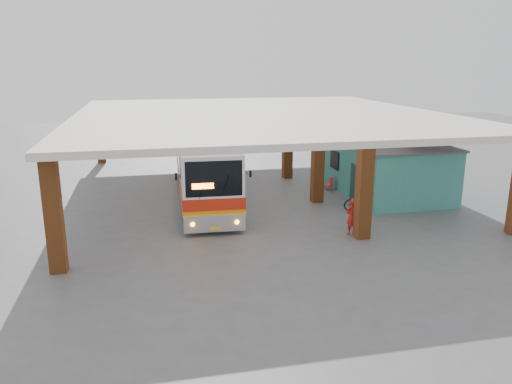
{
  "coord_description": "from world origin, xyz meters",
  "views": [
    {
      "loc": [
        -6.07,
        -22.36,
        7.59
      ],
      "look_at": [
        -1.12,
        0.0,
        1.55
      ],
      "focal_mm": 35.0,
      "sensor_mm": 36.0,
      "label": 1
    }
  ],
  "objects_px": {
    "motorcycle": "(363,202)",
    "pedestrian": "(352,216)",
    "coach_bus": "(204,165)",
    "red_chair": "(330,184)"
  },
  "relations": [
    {
      "from": "motorcycle",
      "to": "red_chair",
      "type": "height_order",
      "value": "motorcycle"
    },
    {
      "from": "coach_bus",
      "to": "red_chair",
      "type": "distance_m",
      "value": 7.82
    },
    {
      "from": "red_chair",
      "to": "coach_bus",
      "type": "bearing_deg",
      "value": -179.86
    },
    {
      "from": "motorcycle",
      "to": "pedestrian",
      "type": "xyz_separation_m",
      "value": [
        -1.96,
        -3.16,
        0.32
      ]
    },
    {
      "from": "red_chair",
      "to": "pedestrian",
      "type": "bearing_deg",
      "value": -105.6
    },
    {
      "from": "motorcycle",
      "to": "red_chair",
      "type": "relative_size",
      "value": 2.49
    },
    {
      "from": "coach_bus",
      "to": "pedestrian",
      "type": "bearing_deg",
      "value": -49.75
    },
    {
      "from": "coach_bus",
      "to": "pedestrian",
      "type": "relative_size",
      "value": 8.01
    },
    {
      "from": "motorcycle",
      "to": "pedestrian",
      "type": "height_order",
      "value": "pedestrian"
    },
    {
      "from": "coach_bus",
      "to": "motorcycle",
      "type": "relative_size",
      "value": 6.84
    }
  ]
}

